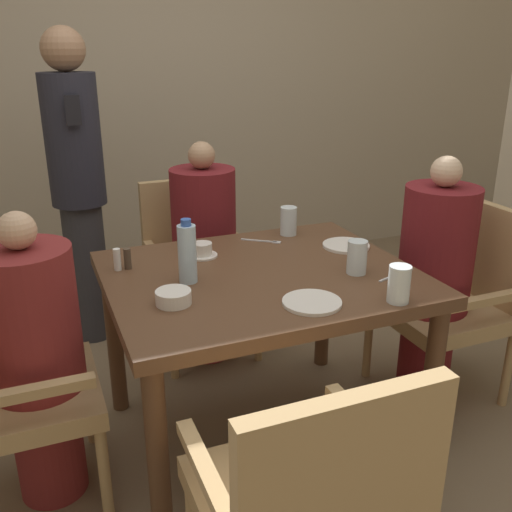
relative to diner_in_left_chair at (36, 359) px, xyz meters
name	(u,v)px	position (x,y,z in m)	size (l,w,h in m)	color
ground_plane	(260,434)	(0.83, 0.00, -0.55)	(16.00, 16.00, 0.00)	#7A664C
wall_back	(141,72)	(0.83, 2.07, 0.85)	(8.00, 0.06, 2.80)	tan
dining_table	(261,296)	(0.83, 0.00, 0.09)	(1.16, 0.96, 0.75)	brown
diner_in_left_chair	(36,359)	(0.00, 0.00, 0.00)	(0.32, 0.32, 1.08)	maroon
chair_far_side	(197,259)	(0.83, 0.88, -0.06)	(0.51, 0.52, 0.90)	tan
diner_in_far_chair	(205,252)	(0.83, 0.74, 0.03)	(0.32, 0.32, 1.14)	maroon
chair_right_side	(456,293)	(1.81, 0.00, -0.06)	(0.52, 0.51, 0.90)	tan
diner_in_right_chair	(434,280)	(1.67, 0.00, 0.03)	(0.32, 0.32, 1.14)	maroon
chair_near_corner	(309,500)	(0.60, -0.88, -0.06)	(0.51, 0.52, 0.90)	tan
standing_host	(78,183)	(0.29, 1.19, 0.34)	(0.28, 0.32, 1.66)	#2D2D33
plate_main_left	(312,302)	(0.89, -0.33, 0.20)	(0.20, 0.20, 0.01)	white
plate_main_right	(346,245)	(1.29, 0.13, 0.20)	(0.20, 0.20, 0.01)	white
teacup_with_saucer	(202,251)	(0.68, 0.25, 0.22)	(0.12, 0.12, 0.06)	white
bowl_small	(173,297)	(0.45, -0.15, 0.22)	(0.12, 0.12, 0.05)	white
water_bottle	(187,253)	(0.55, 0.02, 0.30)	(0.07, 0.07, 0.24)	silver
glass_tall_near	(357,257)	(1.17, -0.14, 0.26)	(0.08, 0.08, 0.13)	silver
glass_tall_mid	(399,284)	(1.16, -0.42, 0.26)	(0.08, 0.08, 0.13)	silver
glass_tall_far	(288,221)	(1.13, 0.38, 0.26)	(0.08, 0.08, 0.13)	silver
salt_shaker	(117,259)	(0.33, 0.23, 0.24)	(0.03, 0.03, 0.09)	white
pepper_shaker	(127,259)	(0.37, 0.23, 0.23)	(0.03, 0.03, 0.08)	#4C3D2D
fork_beside_plate	(265,241)	(0.99, 0.33, 0.20)	(0.15, 0.12, 0.00)	silver
knife_beside_plate	(398,274)	(1.31, -0.22, 0.20)	(0.19, 0.07, 0.00)	silver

